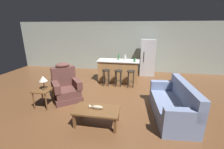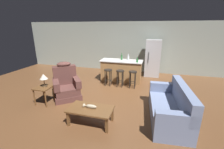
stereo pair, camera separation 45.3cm
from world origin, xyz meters
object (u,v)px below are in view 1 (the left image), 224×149
Objects in this scene: kitchen_island at (118,71)px; bottle_tall_green at (125,58)px; table_lamp at (43,79)px; bottle_wine_dark at (135,60)px; refrigerator at (148,57)px; bar_stool_middle at (118,75)px; coffee_table at (97,111)px; bar_stool_right at (131,76)px; recliner_near_lamp at (66,87)px; end_table at (43,92)px; bar_stool_left at (106,74)px; bottle_short_amber at (119,57)px; couch at (174,105)px; fish_figurine at (96,107)px.

kitchen_island is 6.29× the size of bottle_tall_green.
table_lamp reaches higher than kitchen_island.
bottle_wine_dark is at bearing -29.20° from bottle_tall_green.
refrigerator is 6.15× the size of bottle_tall_green.
coffee_table is at bearing -93.78° from bar_stool_middle.
bar_stool_right is at bearing 39.12° from table_lamp.
end_table is at bearing -74.10° from recliner_near_lamp.
bar_stool_left is 1.13m from bottle_tall_green.
bar_stool_middle is at bearing 45.72° from end_table.
table_lamp is 1.43× the size of bottle_tall_green.
bottle_wine_dark is (-0.60, -1.40, 0.15)m from refrigerator.
bottle_short_amber is (1.88, 2.74, 0.60)m from end_table.
bottle_wine_dark is at bearing -21.62° from bottle_short_amber.
end_table is at bearing -129.52° from refrigerator.
couch reaches higher than bar_stool_right.
refrigerator is 8.39× the size of bottle_wine_dark.
table_lamp is (-0.39, -0.56, 0.45)m from recliner_near_lamp.
refrigerator reaches higher than bar_stool_right.
end_table is 2.84m from bar_stool_middle.
table_lamp is at bearing -125.32° from kitchen_island.
table_lamp is 3.41m from bottle_tall_green.
table_lamp is 3.52m from bottle_wine_dark.
bar_stool_left is 1.00× the size of bar_stool_middle.
recliner_near_lamp is 2.53m from kitchen_island.
recliner_near_lamp is 1.76× the size of bar_stool_middle.
coffee_table is at bearing -91.49° from kitchen_island.
end_table is 1.37× the size of table_lamp.
bottle_wine_dark reaches higher than coffee_table.
kitchen_island is at bearing 105.67° from recliner_near_lamp.
end_table is at bearing 162.99° from fish_figurine.
end_table is 3.38m from bottle_short_amber.
bottle_tall_green is at bearing -9.59° from bottle_short_amber.
recliner_near_lamp reaches higher than bottle_wine_dark.
bottle_wine_dark reaches higher than end_table.
recliner_near_lamp is 2.66m from bottle_short_amber.
bar_stool_left is 1.01m from bottle_short_amber.
couch reaches higher than fish_figurine.
bar_stool_middle is at bearing 45.67° from table_lamp.
bar_stool_right is at bearing -61.44° from couch.
coffee_table is 1.94m from table_lamp.
kitchen_island is 0.75m from bar_stool_left.
couch is at bearing -54.58° from bottle_short_amber.
coffee_table is 0.62× the size of refrigerator.
end_table is 5.02m from refrigerator.
recliner_near_lamp is at bearing 55.25° from table_lamp.
coffee_table is at bearing -18.94° from table_lamp.
bottle_short_amber is at bearing 170.41° from bottle_tall_green.
bar_stool_right is (0.70, 2.58, 0.01)m from fish_figurine.
couch is 1.64× the size of recliner_near_lamp.
coffee_table is 1.81m from recliner_near_lamp.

